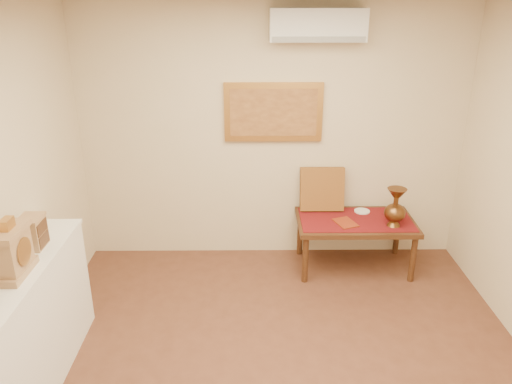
{
  "coord_description": "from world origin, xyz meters",
  "views": [
    {
      "loc": [
        -0.22,
        -2.77,
        2.74
      ],
      "look_at": [
        -0.19,
        1.15,
        1.16
      ],
      "focal_mm": 35.0,
      "sensor_mm": 36.0,
      "label": 1
    }
  ],
  "objects_px": {
    "brass_urn_tall": "(396,203)",
    "mantel_clock": "(13,251)",
    "low_table": "(355,226)",
    "wooden_chest": "(33,232)",
    "display_ledge": "(18,347)"
  },
  "relations": [
    {
      "from": "brass_urn_tall",
      "to": "mantel_clock",
      "type": "height_order",
      "value": "mantel_clock"
    },
    {
      "from": "low_table",
      "to": "wooden_chest",
      "type": "bearing_deg",
      "value": -153.11
    },
    {
      "from": "display_ledge",
      "to": "brass_urn_tall",
      "type": "bearing_deg",
      "value": 29.81
    },
    {
      "from": "brass_urn_tall",
      "to": "mantel_clock",
      "type": "relative_size",
      "value": 1.17
    },
    {
      "from": "low_table",
      "to": "display_ledge",
      "type": "bearing_deg",
      "value": -144.9
    },
    {
      "from": "low_table",
      "to": "brass_urn_tall",
      "type": "bearing_deg",
      "value": -22.87
    },
    {
      "from": "brass_urn_tall",
      "to": "mantel_clock",
      "type": "bearing_deg",
      "value": -151.9
    },
    {
      "from": "display_ledge",
      "to": "low_table",
      "type": "relative_size",
      "value": 1.68
    },
    {
      "from": "brass_urn_tall",
      "to": "wooden_chest",
      "type": "bearing_deg",
      "value": -158.2
    },
    {
      "from": "mantel_clock",
      "to": "wooden_chest",
      "type": "distance_m",
      "value": 0.39
    },
    {
      "from": "brass_urn_tall",
      "to": "wooden_chest",
      "type": "height_order",
      "value": "wooden_chest"
    },
    {
      "from": "mantel_clock",
      "to": "wooden_chest",
      "type": "bearing_deg",
      "value": 95.14
    },
    {
      "from": "brass_urn_tall",
      "to": "wooden_chest",
      "type": "xyz_separation_m",
      "value": [
        -3.03,
        -1.21,
        0.3
      ]
    },
    {
      "from": "brass_urn_tall",
      "to": "mantel_clock",
      "type": "xyz_separation_m",
      "value": [
        -3.0,
        -1.6,
        0.36
      ]
    },
    {
      "from": "brass_urn_tall",
      "to": "display_ledge",
      "type": "relative_size",
      "value": 0.24
    }
  ]
}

